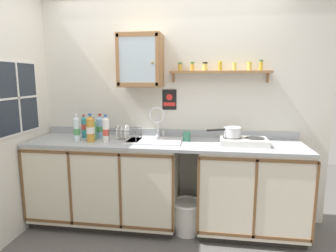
% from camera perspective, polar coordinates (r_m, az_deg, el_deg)
% --- Properties ---
extents(floor, '(5.88, 5.88, 0.00)m').
position_cam_1_polar(floor, '(3.10, -1.72, -21.48)').
color(floor, '#565451').
rests_on(floor, ground).
extents(back_wall, '(3.48, 0.07, 2.53)m').
position_cam_1_polar(back_wall, '(3.26, -0.01, 3.85)').
color(back_wall, silver).
rests_on(back_wall, ground).
extents(lower_cabinet_run, '(1.59, 0.63, 0.91)m').
position_cam_1_polar(lower_cabinet_run, '(3.29, -12.17, -10.91)').
color(lower_cabinet_run, black).
rests_on(lower_cabinet_run, ground).
extents(lower_cabinet_run_right, '(1.06, 0.63, 0.91)m').
position_cam_1_polar(lower_cabinet_run_right, '(3.12, 16.00, -12.17)').
color(lower_cabinet_run_right, black).
rests_on(lower_cabinet_run_right, ground).
extents(countertop, '(2.84, 0.65, 0.03)m').
position_cam_1_polar(countertop, '(2.99, -0.93, -3.42)').
color(countertop, '#9EA3A8').
rests_on(countertop, lower_cabinet_run).
extents(backsplash, '(2.84, 0.02, 0.08)m').
position_cam_1_polar(backsplash, '(3.27, -0.10, -1.31)').
color(backsplash, '#9EA3A8').
rests_on(backsplash, countertop).
extents(sink, '(0.56, 0.44, 0.45)m').
position_cam_1_polar(sink, '(3.04, -2.49, -3.00)').
color(sink, silver).
rests_on(sink, countertop).
extents(hot_plate_stove, '(0.46, 0.29, 0.07)m').
position_cam_1_polar(hot_plate_stove, '(2.96, 14.77, -2.95)').
color(hot_plate_stove, silver).
rests_on(hot_plate_stove, countertop).
extents(saucepan, '(0.35, 0.22, 0.10)m').
position_cam_1_polar(saucepan, '(2.95, 12.56, -1.13)').
color(saucepan, silver).
rests_on(saucepan, hot_plate_stove).
extents(bottle_water_clear_0, '(0.07, 0.07, 0.29)m').
position_cam_1_polar(bottle_water_clear_0, '(3.14, -17.68, -0.59)').
color(bottle_water_clear_0, silver).
rests_on(bottle_water_clear_0, countertop).
extents(bottle_juice_amber_1, '(0.09, 0.09, 0.29)m').
position_cam_1_polar(bottle_juice_amber_1, '(3.07, -15.11, -0.55)').
color(bottle_juice_amber_1, gold).
rests_on(bottle_juice_amber_1, countertop).
extents(bottle_soda_green_2, '(0.08, 0.08, 0.24)m').
position_cam_1_polar(bottle_soda_green_2, '(3.19, -14.69, -0.67)').
color(bottle_soda_green_2, '#4CB266').
rests_on(bottle_soda_green_2, countertop).
extents(bottle_water_blue_3, '(0.08, 0.08, 0.26)m').
position_cam_1_polar(bottle_water_blue_3, '(3.27, -13.30, -0.19)').
color(bottle_water_blue_3, '#8CB7E0').
rests_on(bottle_water_blue_3, countertop).
extents(bottle_opaque_white_4, '(0.07, 0.07, 0.29)m').
position_cam_1_polar(bottle_opaque_white_4, '(3.01, -12.18, -0.77)').
color(bottle_opaque_white_4, white).
rests_on(bottle_opaque_white_4, countertop).
extents(bottle_detergent_teal_5, '(0.06, 0.06, 0.26)m').
position_cam_1_polar(bottle_detergent_teal_5, '(3.31, -16.28, -0.15)').
color(bottle_detergent_teal_5, teal).
rests_on(bottle_detergent_teal_5, countertop).
extents(dish_rack, '(0.31, 0.25, 0.17)m').
position_cam_1_polar(dish_rack, '(3.07, -8.57, -2.15)').
color(dish_rack, '#B2B2B7').
rests_on(dish_rack, countertop).
extents(mug, '(0.08, 0.11, 0.10)m').
position_cam_1_polar(mug, '(3.02, 3.71, -2.04)').
color(mug, '#337259').
rests_on(mug, countertop).
extents(wall_cabinet, '(0.45, 0.33, 0.55)m').
position_cam_1_polar(wall_cabinet, '(3.12, -5.44, 12.77)').
color(wall_cabinet, '#996B42').
extents(spice_shelf, '(1.06, 0.14, 0.23)m').
position_cam_1_polar(spice_shelf, '(3.12, 10.26, 10.76)').
color(spice_shelf, '#996B42').
extents(warning_sign, '(0.16, 0.01, 0.23)m').
position_cam_1_polar(warning_sign, '(3.22, 0.28, 5.22)').
color(warning_sign, black).
extents(window, '(0.03, 0.65, 0.73)m').
position_cam_1_polar(window, '(3.25, -27.69, 4.96)').
color(window, '#262D38').
extents(trash_bin, '(0.33, 0.33, 0.33)m').
position_cam_1_polar(trash_bin, '(3.14, 3.80, -17.30)').
color(trash_bin, silver).
rests_on(trash_bin, ground).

